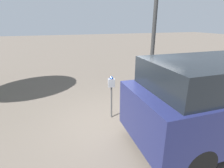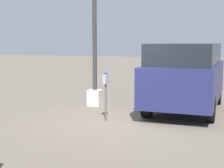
% 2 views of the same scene
% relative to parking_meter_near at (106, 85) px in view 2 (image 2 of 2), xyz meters
% --- Properties ---
extents(ground_plane, '(80.00, 80.00, 0.00)m').
position_rel_parking_meter_near_xyz_m(ground_plane, '(0.04, -0.39, -1.03)').
color(ground_plane, '#60564C').
extents(parking_meter_near, '(0.21, 0.13, 1.40)m').
position_rel_parking_meter_near_xyz_m(parking_meter_near, '(0.00, 0.00, 0.00)').
color(parking_meter_near, '#4C4C4C').
rests_on(parking_meter_near, ground).
extents(lamp_post, '(0.44, 0.44, 6.90)m').
position_rel_parking_meter_near_xyz_m(lamp_post, '(2.10, 1.20, 1.18)').
color(lamp_post, beige).
rests_on(lamp_post, ground).
extents(parked_van, '(4.86, 2.13, 2.17)m').
position_rel_parking_meter_near_xyz_m(parked_van, '(2.31, -1.91, 0.15)').
color(parked_van, navy).
rests_on(parked_van, ground).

